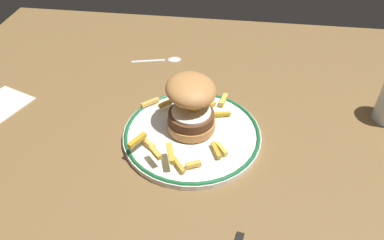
{
  "coord_description": "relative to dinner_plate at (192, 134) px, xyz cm",
  "views": [
    {
      "loc": [
        10.18,
        -56.0,
        52.18
      ],
      "look_at": [
        2.7,
        -1.26,
        4.6
      ],
      "focal_mm": 34.16,
      "sensor_mm": 36.0,
      "label": 1
    }
  ],
  "objects": [
    {
      "name": "fries_pile",
      "position": [
        -1.68,
        -0.9,
        1.89
      ],
      "size": [
        20.11,
        24.49,
        3.0
      ],
      "color": "gold",
      "rests_on": "dinner_plate"
    },
    {
      "name": "burger",
      "position": [
        -0.47,
        2.11,
        6.22
      ],
      "size": [
        14.64,
        14.53,
        11.28
      ],
      "color": "#BD7D42",
      "rests_on": "dinner_plate"
    },
    {
      "name": "napkin",
      "position": [
        -44.87,
        4.92,
        -0.64
      ],
      "size": [
        13.42,
        13.41,
        0.4
      ],
      "primitive_type": "cube",
      "rotation": [
        0.0,
        0.0,
        -0.36
      ],
      "color": "silver",
      "rests_on": "ground_plane"
    },
    {
      "name": "ground_plane",
      "position": [
        -2.7,
        1.26,
        -2.84
      ],
      "size": [
        128.27,
        109.16,
        4.0
      ],
      "primitive_type": "cube",
      "color": "brown"
    },
    {
      "name": "dinner_plate",
      "position": [
        0.0,
        0.0,
        0.0
      ],
      "size": [
        28.43,
        28.43,
        1.6
      ],
      "color": "white",
      "rests_on": "ground_plane"
    },
    {
      "name": "spoon",
      "position": [
        -10.39,
        29.16,
        -0.48
      ],
      "size": [
        13.31,
        4.9,
        0.9
      ],
      "color": "silver",
      "rests_on": "ground_plane"
    }
  ]
}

